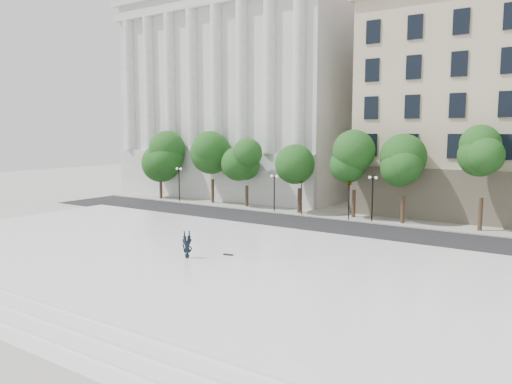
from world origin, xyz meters
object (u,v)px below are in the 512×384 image
traffic_light_west (302,179)px  skateboard (228,255)px  traffic_light_east (349,181)px  person_lying (187,254)px

traffic_light_west → skateboard: size_ratio=5.98×
traffic_light_east → person_lying: bearing=-95.7°
person_lying → skateboard: bearing=5.0°
traffic_light_west → skateboard: 19.26m
person_lying → traffic_light_east: bearing=39.8°
traffic_light_east → traffic_light_west: bearing=180.0°
traffic_light_east → person_lying: 20.73m
traffic_light_west → skateboard: (4.79, -18.38, -3.17)m
traffic_light_east → skateboard: (-0.31, -18.38, -3.27)m
traffic_light_west → traffic_light_east: traffic_light_east is taller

